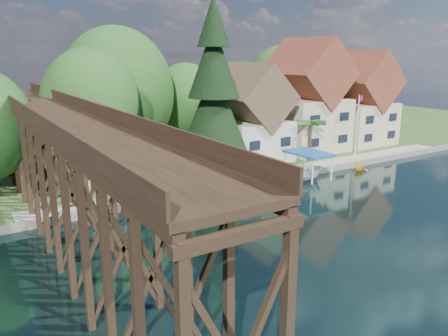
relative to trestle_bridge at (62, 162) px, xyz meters
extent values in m
plane|color=black|center=(16.00, -5.17, -5.35)|extent=(140.00, 140.00, 0.00)
cube|color=#2F5020|center=(16.00, 28.83, -5.10)|extent=(140.00, 52.00, 0.50)
cube|color=slate|center=(20.00, 2.83, -5.04)|extent=(60.00, 0.40, 0.62)
cube|color=gray|center=(22.00, 4.13, -4.82)|extent=(50.00, 2.60, 0.06)
cube|color=black|center=(0.00, -17.97, -1.35)|extent=(4.00, 0.36, 8.00)
cube|color=black|center=(0.00, -14.77, -1.35)|extent=(4.00, 0.36, 8.00)
cube|color=black|center=(0.00, -11.57, -1.35)|extent=(4.00, 0.36, 8.00)
cube|color=black|center=(0.00, -8.37, -1.35)|extent=(4.00, 0.36, 8.00)
cube|color=black|center=(0.00, -5.17, -1.35)|extent=(4.00, 0.36, 8.00)
cube|color=black|center=(0.00, -1.97, -1.35)|extent=(4.00, 0.36, 8.00)
cube|color=black|center=(0.00, 1.23, -1.35)|extent=(4.00, 0.36, 8.00)
cube|color=black|center=(0.00, 4.43, -1.35)|extent=(4.00, 0.36, 8.00)
cube|color=black|center=(0.00, 7.63, -1.35)|extent=(4.00, 0.36, 8.00)
cube|color=black|center=(0.00, 10.83, -1.35)|extent=(4.00, 0.36, 8.00)
cube|color=black|center=(0.00, 14.03, -1.35)|extent=(4.00, 0.36, 8.00)
cube|color=black|center=(0.00, 17.23, -1.35)|extent=(4.00, 0.36, 8.00)
cube|color=black|center=(0.00, 20.43, -1.35)|extent=(4.00, 0.36, 8.00)
cube|color=black|center=(-1.75, 0.83, 2.70)|extent=(0.35, 44.00, 0.35)
cube|color=black|center=(1.75, 0.83, 2.70)|extent=(0.35, 44.00, 0.35)
cube|color=black|center=(0.00, 0.83, 3.00)|extent=(4.00, 44.00, 0.30)
cube|color=black|center=(-2.00, 0.83, 3.55)|extent=(0.12, 44.00, 0.80)
cube|color=black|center=(2.00, 0.83, 3.55)|extent=(0.12, 44.00, 0.80)
cube|color=beige|center=(23.00, 10.83, -2.60)|extent=(7.50, 8.00, 4.50)
cube|color=#493727|center=(23.00, 10.83, 2.35)|extent=(7.64, 8.64, 7.64)
cube|color=black|center=(20.90, 6.79, -2.37)|extent=(1.35, 0.08, 1.00)
cube|color=black|center=(25.10, 6.79, -2.37)|extent=(1.35, 0.08, 1.00)
cube|color=#BDB393|center=(32.00, 11.33, -1.60)|extent=(8.50, 8.50, 6.50)
cube|color=brown|center=(32.00, 11.33, 4.71)|extent=(8.65, 9.18, 8.65)
cube|color=black|center=(29.62, 7.04, -1.27)|extent=(1.53, 0.08, 1.00)
cube|color=black|center=(34.38, 7.04, -1.27)|extent=(1.53, 0.08, 1.00)
cube|color=beige|center=(41.00, 10.83, -2.10)|extent=(8.00, 8.00, 5.50)
cube|color=brown|center=(41.00, 10.83, 3.53)|extent=(8.15, 8.64, 8.15)
cube|color=black|center=(38.76, 6.79, -1.82)|extent=(1.44, 0.08, 1.00)
cube|color=black|center=(43.24, 6.79, -1.82)|extent=(1.44, 0.08, 1.00)
cube|color=beige|center=(5.00, 9.33, -3.10)|extent=(5.00, 5.00, 3.50)
cube|color=#493727|center=(5.00, 9.33, 0.45)|extent=(5.09, 5.40, 5.09)
cube|color=black|center=(3.60, 6.79, -2.92)|extent=(0.90, 0.08, 1.00)
cube|color=black|center=(6.40, 6.79, -2.92)|extent=(0.90, 0.08, 1.00)
cylinder|color=#382314|center=(6.00, 13.83, -2.60)|extent=(0.50, 0.50, 4.50)
ellipsoid|color=#254D1B|center=(6.00, 13.83, 2.15)|extent=(4.40, 4.40, 5.06)
cylinder|color=#382314|center=(10.00, 17.83, -2.37)|extent=(0.50, 0.50, 4.95)
ellipsoid|color=#254D1B|center=(10.00, 17.83, 2.85)|extent=(5.00, 5.00, 5.75)
cylinder|color=#382314|center=(19.00, 18.83, -2.82)|extent=(0.50, 0.50, 4.05)
ellipsoid|color=#254D1B|center=(19.00, 18.83, 1.45)|extent=(4.00, 4.00, 4.60)
cylinder|color=#382314|center=(34.00, 18.83, -2.60)|extent=(0.50, 0.50, 4.50)
ellipsoid|color=#254D1B|center=(34.00, 18.83, 2.15)|extent=(4.60, 4.60, 5.29)
cylinder|color=#382314|center=(42.00, 14.83, -3.05)|extent=(0.50, 0.50, 3.60)
ellipsoid|color=#254D1B|center=(42.00, 14.83, 0.75)|extent=(3.80, 3.80, 4.37)
ellipsoid|color=#173C15|center=(8.00, 4.03, -4.08)|extent=(1.98, 1.98, 1.53)
ellipsoid|color=#173C15|center=(10.00, 4.33, -4.25)|extent=(1.54, 1.54, 1.19)
ellipsoid|color=#173C15|center=(12.00, 3.83, -4.00)|extent=(2.20, 2.20, 1.70)
ellipsoid|color=#173C15|center=(5.00, 4.23, -4.17)|extent=(1.76, 1.76, 1.36)
ellipsoid|color=#173C15|center=(16.50, 4.43, -4.25)|extent=(1.54, 1.54, 1.19)
ellipsoid|color=#173C15|center=(19.00, 4.13, -4.17)|extent=(1.76, 1.76, 1.36)
cylinder|color=#382314|center=(16.17, 7.29, -3.25)|extent=(0.96, 0.96, 3.19)
cone|color=black|center=(16.17, 7.29, 1.53)|extent=(7.02, 7.02, 8.51)
cone|color=black|center=(16.17, 7.29, 6.32)|extent=(5.10, 5.10, 6.91)
cone|color=black|center=(16.17, 7.29, 10.04)|extent=(3.19, 3.19, 4.78)
cylinder|color=#382314|center=(28.27, 6.35, -2.75)|extent=(0.42, 0.42, 4.21)
ellipsoid|color=#194517|center=(28.27, 6.35, -0.45)|extent=(4.53, 4.53, 0.96)
cylinder|color=white|center=(35.08, 5.60, -1.25)|extent=(0.10, 0.10, 7.19)
cube|color=#9E140B|center=(35.61, 5.79, 1.93)|extent=(0.98, 0.38, 0.62)
cube|color=#A90D0B|center=(13.64, 1.27, -5.02)|extent=(3.13, 2.34, 0.74)
cube|color=yellow|center=(13.64, 1.27, -4.62)|extent=(3.25, 2.46, 0.09)
cube|color=yellow|center=(13.81, 1.33, -4.23)|extent=(1.78, 1.55, 0.93)
cylinder|color=black|center=(12.85, 0.99, -3.63)|extent=(0.41, 0.41, 0.65)
cylinder|color=#9A0B6B|center=(14.01, 0.79, -4.23)|extent=(0.34, 0.18, 0.34)
cylinder|color=#9A0B6B|center=(13.62, 1.88, -4.23)|extent=(0.34, 0.18, 0.34)
cylinder|color=#9A0B6B|center=(14.51, 1.58, -4.23)|extent=(0.18, 0.34, 0.34)
imported|color=silver|center=(18.32, 1.88, -4.90)|extent=(5.02, 4.18, 0.90)
imported|color=silver|center=(23.62, 1.53, -4.64)|extent=(3.70, 1.42, 1.42)
cube|color=#174F97|center=(23.62, 1.53, -2.50)|extent=(3.18, 4.59, 0.17)
cylinder|color=white|center=(24.93, -0.45, -3.78)|extent=(0.17, 0.17, 2.57)
cylinder|color=white|center=(24.89, 3.54, -3.78)|extent=(0.17, 0.17, 2.57)
cylinder|color=white|center=(22.36, -0.48, -3.78)|extent=(0.17, 0.17, 2.57)
cylinder|color=white|center=(22.32, 3.52, -3.78)|extent=(0.17, 0.17, 2.57)
imported|color=yellow|center=(31.08, 1.34, -4.77)|extent=(2.77, 2.63, 1.15)
camera|label=1|loc=(-5.89, -29.75, 6.92)|focal=35.00mm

